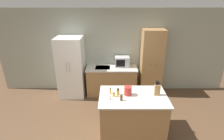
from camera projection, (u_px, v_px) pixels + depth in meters
The scene contains 15 objects.
ground_plane at pixel (115, 139), 3.80m from camera, with size 14.00×14.00×0.00m, color brown.
wall_back at pixel (114, 51), 5.46m from camera, with size 7.20×0.06×2.60m.
refrigerator at pixel (72, 67), 5.25m from camera, with size 0.76×0.74×1.83m.
back_counter at pixel (112, 80), 5.48m from camera, with size 1.54×0.65×0.89m.
pantry_cabinet at pixel (152, 63), 5.30m from camera, with size 0.64×0.53×2.03m.
kitchen_island at pixel (133, 114), 3.83m from camera, with size 1.42×0.92×0.95m.
microwave at pixel (123, 61), 5.35m from camera, with size 0.44×0.35×0.31m.
knife_block at pixel (158, 90), 3.64m from camera, with size 0.12×0.07×0.34m.
spice_bottle_tall_dark at pixel (118, 92), 3.68m from camera, with size 0.06×0.06×0.14m.
spice_bottle_short_red at pixel (118, 94), 3.59m from camera, with size 0.04×0.04×0.15m.
spice_bottle_amber_oil at pixel (122, 98), 3.47m from camera, with size 0.05×0.05×0.13m.
spice_bottle_green_herb at pixel (110, 97), 3.50m from camera, with size 0.04×0.04×0.11m.
spice_bottle_pale_salt at pixel (114, 95), 3.62m from camera, with size 0.05×0.05×0.09m.
spice_bottle_orange_cap at pixel (111, 91), 3.72m from camera, with size 0.04×0.04×0.13m.
kettle at pixel (128, 91), 3.66m from camera, with size 0.16×0.16×0.22m.
Camera 1 is at (-0.05, -2.94, 2.85)m, focal length 28.00 mm.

